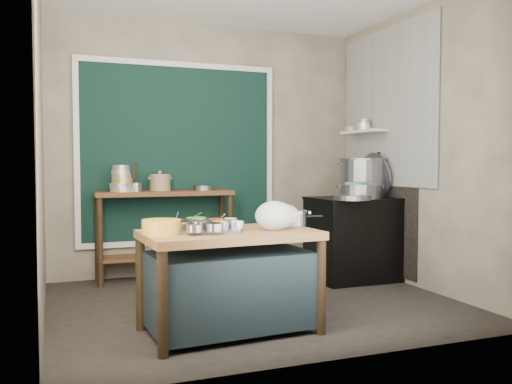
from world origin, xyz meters
name	(u,v)px	position (x,y,z in m)	size (l,w,h in m)	color
floor	(255,304)	(0.00, 0.00, -0.01)	(3.50, 3.00, 0.02)	#28231F
back_wall	(208,150)	(0.00, 1.51, 1.40)	(3.50, 0.02, 2.80)	gray
left_wall	(39,143)	(-1.76, 0.00, 1.40)	(0.02, 3.00, 2.80)	gray
right_wall	(421,147)	(1.76, 0.00, 1.40)	(0.02, 3.00, 2.80)	gray
curtain_panel	(179,154)	(-0.35, 1.47, 1.35)	(2.10, 0.02, 1.90)	black
curtain_frame	(179,154)	(-0.35, 1.46, 1.35)	(2.22, 0.03, 2.02)	beige
tile_panel	(387,107)	(1.74, 0.55, 1.85)	(0.02, 1.70, 1.70)	#B2B2AA
soot_patch	(381,212)	(1.74, 0.65, 0.70)	(0.01, 1.30, 1.30)	black
wall_shelf	(363,132)	(1.63, 0.85, 1.60)	(0.22, 0.70, 0.03)	beige
prep_table	(230,282)	(-0.47, -0.72, 0.38)	(1.25, 0.72, 0.75)	brown
back_counter	(165,235)	(-0.55, 1.28, 0.47)	(1.45, 0.40, 0.95)	brown
stove_block	(355,240)	(1.35, 0.55, 0.42)	(0.90, 0.68, 0.85)	black
stove_top	(355,199)	(1.35, 0.55, 0.86)	(0.92, 0.69, 0.03)	black
condiment_tray	(206,230)	(-0.64, -0.70, 0.76)	(0.50, 0.36, 0.02)	gray
condiment_bowls	(202,224)	(-0.66, -0.69, 0.80)	(0.56, 0.45, 0.07)	silver
yellow_basin	(161,227)	(-0.97, -0.75, 0.80)	(0.27, 0.27, 0.10)	orange
saucepan	(293,218)	(0.09, -0.61, 0.81)	(0.23, 0.23, 0.12)	gray
plastic_bag_a	(274,216)	(-0.15, -0.80, 0.86)	(0.29, 0.24, 0.22)	white
plastic_bag_b	(284,216)	(-0.03, -0.71, 0.84)	(0.24, 0.21, 0.18)	white
bowl_stack	(121,180)	(-1.00, 1.24, 1.07)	(0.24, 0.24, 0.27)	tan
utensil_cup	(134,187)	(-0.87, 1.23, 1.00)	(0.15, 0.15, 0.09)	gray
ceramic_crock	(160,183)	(-0.59, 1.31, 1.03)	(0.24, 0.24, 0.16)	#866849
wide_bowl	(203,188)	(-0.14, 1.22, 0.98)	(0.21, 0.21, 0.05)	gray
stock_pot	(363,177)	(1.51, 0.66, 1.09)	(0.53, 0.53, 0.42)	gray
pot_lid	(377,175)	(1.66, 0.61, 1.12)	(0.49, 0.49, 0.02)	gray
steamer	(360,191)	(1.31, 0.39, 0.95)	(0.45, 0.45, 0.15)	gray
green_cloth	(360,183)	(1.31, 0.39, 1.04)	(0.25, 0.19, 0.02)	slate
shallow_pan	(352,197)	(1.11, 0.21, 0.90)	(0.37, 0.37, 0.05)	gray
shelf_bowl_stack	(364,125)	(1.63, 0.84, 1.67)	(0.16, 0.16, 0.12)	silver
shelf_bowl_green	(352,129)	(1.63, 1.10, 1.64)	(0.16, 0.16, 0.06)	gray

